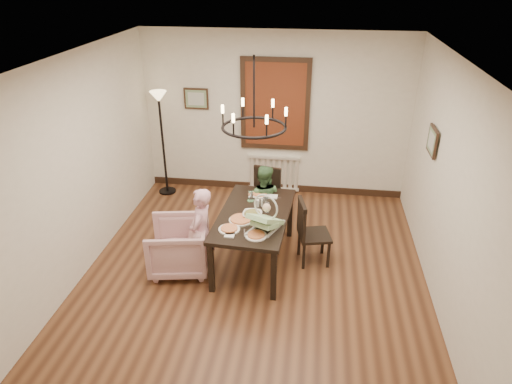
% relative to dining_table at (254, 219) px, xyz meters
% --- Properties ---
extents(room_shell, '(4.51, 5.00, 2.81)m').
position_rel_dining_table_xyz_m(room_shell, '(0.04, 0.11, 0.73)').
color(room_shell, brown).
rests_on(room_shell, ground).
extents(dining_table, '(1.00, 1.66, 0.75)m').
position_rel_dining_table_xyz_m(dining_table, '(0.00, 0.00, 0.00)').
color(dining_table, black).
rests_on(dining_table, room_shell).
extents(chair_far, '(0.51, 0.51, 0.97)m').
position_rel_dining_table_xyz_m(chair_far, '(0.01, 0.88, -0.18)').
color(chair_far, black).
rests_on(chair_far, room_shell).
extents(chair_right, '(0.50, 0.50, 0.94)m').
position_rel_dining_table_xyz_m(chair_right, '(0.81, 0.12, -0.20)').
color(chair_right, black).
rests_on(chair_right, room_shell).
extents(armchair, '(0.90, 0.89, 0.71)m').
position_rel_dining_table_xyz_m(armchair, '(-0.98, -0.31, -0.32)').
color(armchair, '#CE9D9E').
rests_on(armchair, room_shell).
extents(elderly_woman, '(0.28, 0.40, 1.03)m').
position_rel_dining_table_xyz_m(elderly_woman, '(-0.64, -0.36, -0.16)').
color(elderly_woman, '#D294A3').
rests_on(elderly_woman, room_shell).
extents(seated_man, '(0.48, 0.39, 0.94)m').
position_rel_dining_table_xyz_m(seated_man, '(0.03, 0.70, -0.20)').
color(seated_man, '#436B3F').
rests_on(seated_man, room_shell).
extents(baby_bouncer, '(0.53, 0.59, 0.32)m').
position_rel_dining_table_xyz_m(baby_bouncer, '(0.19, -0.37, 0.24)').
color(baby_bouncer, '#A2CE8E').
rests_on(baby_bouncer, dining_table).
extents(salad_bowl, '(0.31, 0.31, 0.08)m').
position_rel_dining_table_xyz_m(salad_bowl, '(-0.01, -0.09, 0.12)').
color(salad_bowl, white).
rests_on(salad_bowl, dining_table).
extents(pizza_platter, '(0.31, 0.31, 0.04)m').
position_rel_dining_table_xyz_m(pizza_platter, '(-0.14, -0.22, 0.11)').
color(pizza_platter, tan).
rests_on(pizza_platter, dining_table).
extents(drinking_glass, '(0.07, 0.07, 0.14)m').
position_rel_dining_table_xyz_m(drinking_glass, '(0.16, 0.07, 0.15)').
color(drinking_glass, silver).
rests_on(drinking_glass, dining_table).
extents(window_blinds, '(1.00, 0.03, 1.40)m').
position_rel_dining_table_xyz_m(window_blinds, '(0.04, 2.20, 0.93)').
color(window_blinds, brown).
rests_on(window_blinds, room_shell).
extents(radiator, '(0.92, 0.12, 0.62)m').
position_rel_dining_table_xyz_m(radiator, '(0.04, 2.22, -0.32)').
color(radiator, silver).
rests_on(radiator, room_shell).
extents(picture_back, '(0.42, 0.03, 0.36)m').
position_rel_dining_table_xyz_m(picture_back, '(-1.31, 2.21, 0.98)').
color(picture_back, black).
rests_on(picture_back, room_shell).
extents(picture_right, '(0.03, 0.42, 0.36)m').
position_rel_dining_table_xyz_m(picture_right, '(2.25, 0.64, 0.98)').
color(picture_right, black).
rests_on(picture_right, room_shell).
extents(floor_lamp, '(0.30, 0.30, 1.80)m').
position_rel_dining_table_xyz_m(floor_lamp, '(-1.86, 1.89, 0.23)').
color(floor_lamp, black).
rests_on(floor_lamp, room_shell).
extents(chandelier, '(0.80, 0.80, 0.04)m').
position_rel_dining_table_xyz_m(chandelier, '(0.00, -0.00, 1.28)').
color(chandelier, black).
rests_on(chandelier, room_shell).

